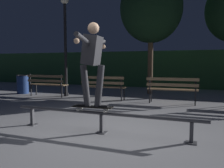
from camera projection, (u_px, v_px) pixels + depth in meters
The scene contains 11 objects.
ground_plane at pixel (102, 132), 4.38m from camera, with size 90.00×90.00×0.00m, color #99999E.
hedge_backdrop at pixel (166, 69), 12.64m from camera, with size 24.00×1.20×1.95m, color #2D5B33.
grind_rail at pixel (102, 117), 4.31m from camera, with size 3.75×0.18×0.40m.
skateboard at pixel (92, 107), 4.36m from camera, with size 0.79×0.25×0.09m.
skateboarder at pixel (92, 57), 4.28m from camera, with size 0.63×1.41×1.56m.
park_bench_leftmost at pixel (47, 83), 9.04m from camera, with size 1.61×0.45×0.88m.
park_bench_left_center at pixel (103, 85), 8.20m from camera, with size 1.61×0.45×0.88m.
park_bench_right_center at pixel (172, 87), 7.36m from camera, with size 1.61×0.45×0.88m.
tree_behind_benches at pixel (151, 9), 9.60m from camera, with size 2.58×2.58×4.99m.
lamp_post_left at pixel (65, 33), 9.03m from camera, with size 0.32×0.32×3.90m.
trash_can at pixel (23, 84), 9.93m from camera, with size 0.52×0.52×0.80m.
Camera 1 is at (1.68, -3.94, 1.30)m, focal length 37.08 mm.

